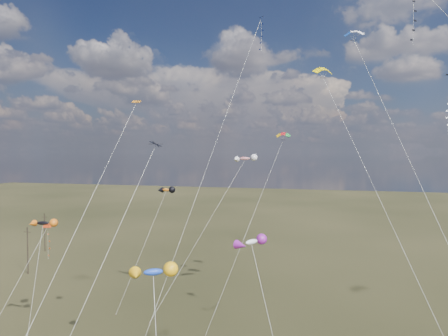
% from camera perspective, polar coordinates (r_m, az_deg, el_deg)
% --- Properties ---
extents(utility_pole_near, '(1.40, 0.20, 8.00)m').
position_cam_1_polar(utility_pole_near, '(77.27, -26.25, -10.47)').
color(utility_pole_near, black).
rests_on(utility_pole_near, ground).
extents(utility_pole_far, '(1.40, 0.20, 8.00)m').
position_cam_1_polar(utility_pole_far, '(92.81, -24.24, -8.32)').
color(utility_pole_far, black).
rests_on(utility_pole_far, ground).
extents(diamond_black_high, '(18.57, 23.75, 35.31)m').
position_cam_1_polar(diamond_black_high, '(36.92, 28.13, 16.61)').
color(diamond_black_high, black).
rests_on(diamond_black_high, ground).
extents(diamond_navy_tall, '(9.07, 19.94, 37.98)m').
position_cam_1_polar(diamond_navy_tall, '(50.99, 4.14, 15.67)').
color(diamond_navy_tall, '#08174D').
rests_on(diamond_navy_tall, ground).
extents(diamond_black_mid, '(4.08, 15.59, 21.73)m').
position_cam_1_polar(diamond_black_mid, '(30.97, -14.34, -7.04)').
color(diamond_black_mid, black).
rests_on(diamond_black_mid, ground).
extents(diamond_red_low, '(1.49, 10.86, 12.36)m').
position_cam_1_polar(diamond_red_low, '(52.02, -24.19, -10.11)').
color(diamond_red_low, '#A62E0E').
rests_on(diamond_red_low, ground).
extents(diamond_orange_center, '(2.05, 21.52, 25.87)m').
position_cam_1_polar(diamond_orange_center, '(34.09, -18.34, -3.75)').
color(diamond_orange_center, '#C46E13').
rests_on(diamond_orange_center, ground).
extents(parafoil_yellow, '(13.38, 23.20, 31.04)m').
position_cam_1_polar(parafoil_yellow, '(48.64, 14.08, 13.34)').
color(parafoil_yellow, '#D6BE03').
rests_on(parafoil_yellow, ground).
extents(parafoil_blue_white, '(12.95, 19.45, 35.16)m').
position_cam_1_polar(parafoil_blue_white, '(50.09, 18.19, 17.80)').
color(parafoil_blue_white, '#0F49BB').
rests_on(parafoil_blue_white, ground).
extents(parafoil_tricolor, '(7.74, 18.01, 24.10)m').
position_cam_1_polar(parafoil_tricolor, '(59.90, 8.39, 4.69)').
color(parafoil_tricolor, '#F0AF0B').
rests_on(parafoil_tricolor, ground).
extents(novelty_black_orange, '(4.29, 7.13, 13.36)m').
position_cam_1_polar(novelty_black_orange, '(49.51, -24.47, -7.22)').
color(novelty_black_orange, black).
rests_on(novelty_black_orange, ground).
extents(novelty_orange_black, '(4.52, 9.64, 15.89)m').
position_cam_1_polar(novelty_orange_black, '(58.56, -8.31, -3.16)').
color(novelty_orange_black, '#C86816').
rests_on(novelty_orange_black, ground).
extents(novelty_white_purple, '(6.17, 8.38, 14.45)m').
position_cam_1_polar(novelty_white_purple, '(30.88, 4.00, -10.59)').
color(novelty_white_purple, white).
rests_on(novelty_white_purple, ground).
extents(novelty_redwhite_stripe, '(10.50, 15.13, 20.51)m').
position_cam_1_polar(novelty_redwhite_stripe, '(59.21, 2.93, 1.31)').
color(novelty_redwhite_stripe, red).
rests_on(novelty_redwhite_stripe, ground).
extents(novelty_blue_yellow, '(5.52, 8.63, 14.56)m').
position_cam_1_polar(novelty_blue_yellow, '(23.64, -10.06, -14.59)').
color(novelty_blue_yellow, '#1A3EB9').
rests_on(novelty_blue_yellow, ground).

